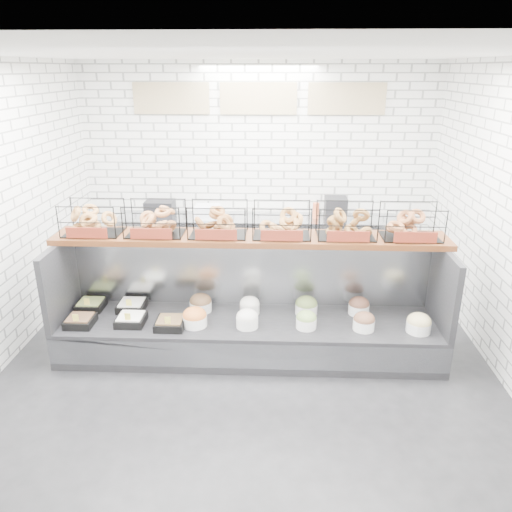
{
  "coord_description": "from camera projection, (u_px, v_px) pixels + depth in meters",
  "views": [
    {
      "loc": [
        0.28,
        -4.4,
        2.89
      ],
      "look_at": [
        0.07,
        0.45,
        1.06
      ],
      "focal_mm": 35.0,
      "sensor_mm": 36.0,
      "label": 1
    }
  ],
  "objects": [
    {
      "name": "ground",
      "position": [
        248.0,
        367.0,
        5.14
      ],
      "size": [
        5.5,
        5.5,
        0.0
      ],
      "primitive_type": "plane",
      "color": "black",
      "rests_on": "ground"
    },
    {
      "name": "bagel_shelf",
      "position": [
        250.0,
        224.0,
        5.13
      ],
      "size": [
        4.1,
        0.5,
        0.4
      ],
      "color": "#43200E",
      "rests_on": "display_case"
    },
    {
      "name": "display_case",
      "position": [
        249.0,
        323.0,
        5.35
      ],
      "size": [
        4.0,
        0.9,
        1.2
      ],
      "color": "black",
      "rests_on": "ground"
    },
    {
      "name": "prep_counter",
      "position": [
        257.0,
        246.0,
        7.25
      ],
      "size": [
        4.0,
        0.6,
        1.2
      ],
      "color": "#93969B",
      "rests_on": "ground"
    },
    {
      "name": "room_shell",
      "position": [
        250.0,
        157.0,
        4.98
      ],
      "size": [
        5.02,
        5.51,
        3.01
      ],
      "color": "white",
      "rests_on": "ground"
    }
  ]
}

